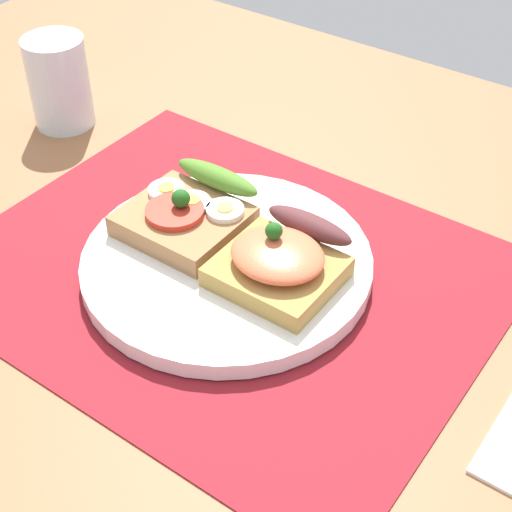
{
  "coord_description": "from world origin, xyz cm",
  "views": [
    {
      "loc": [
        30.63,
        -38.54,
        43.67
      ],
      "look_at": [
        3.0,
        0.0,
        3.33
      ],
      "focal_mm": 54.66,
      "sensor_mm": 36.0,
      "label": 1
    }
  ],
  "objects_px": {
    "plate": "(227,263)",
    "drinking_glass": "(59,82)",
    "sandwich_salmon": "(281,260)",
    "sandwich_egg_tomato": "(189,212)"
  },
  "relations": [
    {
      "from": "sandwich_egg_tomato",
      "to": "drinking_glass",
      "type": "bearing_deg",
      "value": 161.55
    },
    {
      "from": "sandwich_salmon",
      "to": "drinking_glass",
      "type": "height_order",
      "value": "drinking_glass"
    },
    {
      "from": "drinking_glass",
      "to": "plate",
      "type": "bearing_deg",
      "value": -17.91
    },
    {
      "from": "plate",
      "to": "drinking_glass",
      "type": "xyz_separation_m",
      "value": [
        -0.29,
        0.09,
        0.04
      ]
    },
    {
      "from": "sandwich_salmon",
      "to": "drinking_glass",
      "type": "bearing_deg",
      "value": 165.31
    },
    {
      "from": "plate",
      "to": "drinking_glass",
      "type": "distance_m",
      "value": 0.31
    },
    {
      "from": "sandwich_salmon",
      "to": "drinking_glass",
      "type": "relative_size",
      "value": 1.03
    },
    {
      "from": "sandwich_salmon",
      "to": "plate",
      "type": "bearing_deg",
      "value": -174.98
    },
    {
      "from": "sandwich_salmon",
      "to": "drinking_glass",
      "type": "xyz_separation_m",
      "value": [
        -0.34,
        0.09,
        0.01
      ]
    },
    {
      "from": "plate",
      "to": "sandwich_salmon",
      "type": "bearing_deg",
      "value": 5.02
    }
  ]
}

